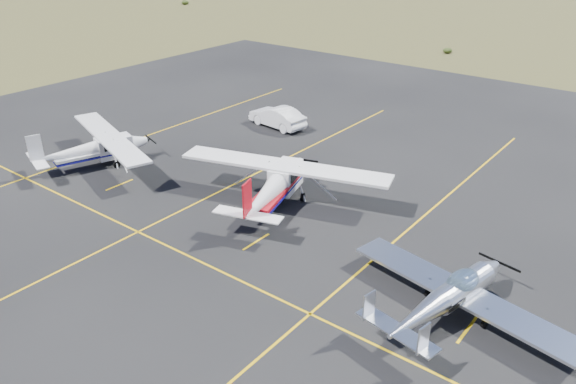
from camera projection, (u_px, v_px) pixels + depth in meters
ground at (419, 266)px, 26.23m from camera, size 1600.00×1600.00×0.00m
apron at (300, 222)px, 30.08m from camera, size 72.00×72.00×0.02m
aircraft_low_wing at (451, 295)px, 22.46m from camera, size 7.43×10.23×2.21m
aircraft_cessna at (276, 184)px, 31.16m from camera, size 8.37×12.31×3.14m
aircraft_plain at (94, 148)px, 36.34m from camera, size 7.74×11.10×2.85m
sedan at (277, 117)px, 43.52m from camera, size 2.28×5.04×1.60m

